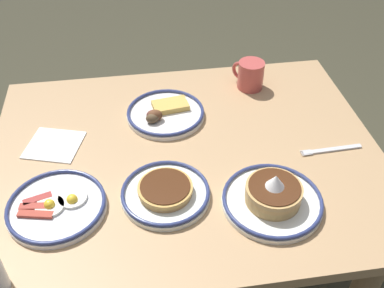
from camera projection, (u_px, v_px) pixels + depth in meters
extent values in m
cube|color=tan|center=(187.00, 157.00, 1.29)|extent=(1.12, 0.89, 0.03)
cylinder|color=#9D7A54|center=(285.00, 157.00, 1.84)|extent=(0.07, 0.07, 0.70)
cylinder|color=#9D7A54|center=(59.00, 180.00, 1.73)|extent=(0.07, 0.07, 0.70)
cylinder|color=white|center=(166.00, 115.00, 1.41)|extent=(0.24, 0.24, 0.01)
torus|color=navy|center=(165.00, 112.00, 1.40)|extent=(0.24, 0.24, 0.01)
cube|color=#DBAE50|center=(170.00, 105.00, 1.42)|extent=(0.12, 0.08, 0.02)
ellipsoid|color=brown|center=(153.00, 115.00, 1.37)|extent=(0.04, 0.03, 0.03)
ellipsoid|color=brown|center=(154.00, 116.00, 1.37)|extent=(0.04, 0.03, 0.03)
ellipsoid|color=brown|center=(156.00, 116.00, 1.37)|extent=(0.04, 0.03, 0.03)
ellipsoid|color=brown|center=(152.00, 118.00, 1.36)|extent=(0.04, 0.03, 0.03)
ellipsoid|color=brown|center=(155.00, 115.00, 1.37)|extent=(0.05, 0.04, 0.04)
cylinder|color=white|center=(166.00, 195.00, 1.15)|extent=(0.23, 0.23, 0.01)
torus|color=navy|center=(165.00, 192.00, 1.14)|extent=(0.23, 0.23, 0.01)
cylinder|color=tan|center=(165.00, 191.00, 1.14)|extent=(0.14, 0.14, 0.01)
cylinder|color=gold|center=(165.00, 188.00, 1.14)|extent=(0.14, 0.14, 0.01)
cylinder|color=#4C2814|center=(165.00, 186.00, 1.13)|extent=(0.13, 0.13, 0.00)
cylinder|color=white|center=(57.00, 208.00, 1.12)|extent=(0.25, 0.25, 0.01)
torus|color=navy|center=(56.00, 204.00, 1.11)|extent=(0.25, 0.25, 0.01)
cylinder|color=white|center=(73.00, 198.00, 1.13)|extent=(0.07, 0.07, 0.01)
sphere|color=yellow|center=(72.00, 199.00, 1.12)|extent=(0.03, 0.03, 0.03)
cylinder|color=white|center=(50.00, 206.00, 1.11)|extent=(0.07, 0.07, 0.01)
sphere|color=yellow|center=(49.00, 204.00, 1.10)|extent=(0.03, 0.03, 0.03)
cube|color=#9E2F2A|center=(38.00, 199.00, 1.12)|extent=(0.07, 0.04, 0.01)
cube|color=#A6372B|center=(37.00, 207.00, 1.11)|extent=(0.09, 0.03, 0.01)
cube|color=#A73627|center=(35.00, 214.00, 1.09)|extent=(0.09, 0.04, 0.01)
cylinder|color=white|center=(272.00, 202.00, 1.13)|extent=(0.26, 0.26, 0.01)
torus|color=navy|center=(272.00, 199.00, 1.13)|extent=(0.25, 0.25, 0.01)
cylinder|color=tan|center=(272.00, 199.00, 1.12)|extent=(0.14, 0.14, 0.01)
cylinder|color=tan|center=(273.00, 195.00, 1.12)|extent=(0.14, 0.14, 0.01)
cylinder|color=tan|center=(274.00, 192.00, 1.11)|extent=(0.14, 0.14, 0.01)
cylinder|color=tan|center=(274.00, 189.00, 1.10)|extent=(0.14, 0.14, 0.01)
cylinder|color=#4C2814|center=(275.00, 187.00, 1.10)|extent=(0.13, 0.13, 0.00)
cone|color=white|center=(276.00, 181.00, 1.08)|extent=(0.05, 0.05, 0.04)
cylinder|color=#BF4C47|center=(251.00, 75.00, 1.51)|extent=(0.09, 0.09, 0.10)
torus|color=#BF4C47|center=(240.00, 71.00, 1.53)|extent=(0.05, 0.06, 0.07)
cylinder|color=brown|center=(252.00, 67.00, 1.49)|extent=(0.07, 0.07, 0.01)
cube|color=white|center=(54.00, 145.00, 1.31)|extent=(0.18, 0.18, 0.00)
cube|color=silver|center=(332.00, 150.00, 1.29)|extent=(0.18, 0.02, 0.01)
cube|color=silver|center=(305.00, 151.00, 1.29)|extent=(0.03, 0.00, 0.00)
cube|color=silver|center=(306.00, 152.00, 1.28)|extent=(0.03, 0.00, 0.00)
cube|color=silver|center=(307.00, 153.00, 1.28)|extent=(0.03, 0.00, 0.00)
cube|color=silver|center=(307.00, 155.00, 1.27)|extent=(0.03, 0.00, 0.00)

